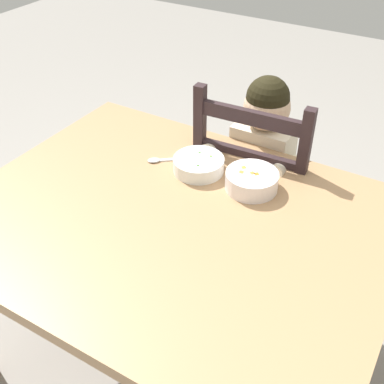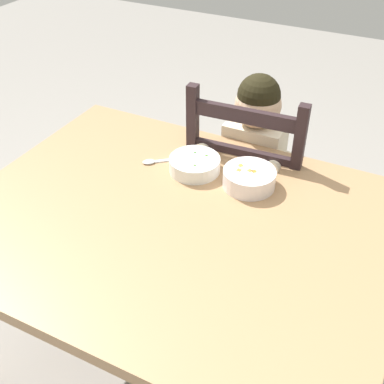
{
  "view_description": "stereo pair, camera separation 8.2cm",
  "coord_description": "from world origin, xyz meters",
  "px_view_note": "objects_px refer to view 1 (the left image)",
  "views": [
    {
      "loc": [
        0.61,
        -0.92,
        1.63
      ],
      "look_at": [
        0.02,
        0.07,
        0.77
      ],
      "focal_mm": 45.16,
      "sensor_mm": 36.0,
      "label": 1
    },
    {
      "loc": [
        0.54,
        -0.96,
        1.63
      ],
      "look_at": [
        0.02,
        0.07,
        0.77
      ],
      "focal_mm": 45.16,
      "sensor_mm": 36.0,
      "label": 2
    }
  ],
  "objects_px": {
    "dining_chair": "(256,196)",
    "bowl_of_carrots": "(252,180)",
    "child_figure": "(259,160)",
    "spoon": "(160,160)",
    "bowl_of_peas": "(199,164)",
    "dining_table": "(174,240)"
  },
  "relations": [
    {
      "from": "dining_table",
      "to": "dining_chair",
      "type": "height_order",
      "value": "dining_chair"
    },
    {
      "from": "dining_chair",
      "to": "dining_table",
      "type": "bearing_deg",
      "value": -94.79
    },
    {
      "from": "spoon",
      "to": "bowl_of_peas",
      "type": "bearing_deg",
      "value": 6.54
    },
    {
      "from": "dining_table",
      "to": "spoon",
      "type": "distance_m",
      "value": 0.32
    },
    {
      "from": "bowl_of_carrots",
      "to": "spoon",
      "type": "height_order",
      "value": "bowl_of_carrots"
    },
    {
      "from": "dining_table",
      "to": "dining_chair",
      "type": "distance_m",
      "value": 0.57
    },
    {
      "from": "dining_table",
      "to": "child_figure",
      "type": "bearing_deg",
      "value": 85.49
    },
    {
      "from": "dining_chair",
      "to": "bowl_of_carrots",
      "type": "height_order",
      "value": "dining_chair"
    },
    {
      "from": "dining_table",
      "to": "bowl_of_peas",
      "type": "height_order",
      "value": "bowl_of_peas"
    },
    {
      "from": "dining_chair",
      "to": "child_figure",
      "type": "distance_m",
      "value": 0.18
    },
    {
      "from": "bowl_of_carrots",
      "to": "spoon",
      "type": "xyz_separation_m",
      "value": [
        -0.34,
        -0.02,
        -0.03
      ]
    },
    {
      "from": "dining_table",
      "to": "spoon",
      "type": "xyz_separation_m",
      "value": [
        -0.2,
        0.23,
        0.1
      ]
    },
    {
      "from": "bowl_of_peas",
      "to": "bowl_of_carrots",
      "type": "distance_m",
      "value": 0.19
    },
    {
      "from": "dining_table",
      "to": "bowl_of_carrots",
      "type": "relative_size",
      "value": 7.61
    },
    {
      "from": "dining_chair",
      "to": "bowl_of_carrots",
      "type": "xyz_separation_m",
      "value": [
        0.09,
        -0.3,
        0.29
      ]
    },
    {
      "from": "dining_table",
      "to": "bowl_of_peas",
      "type": "relative_size",
      "value": 7.5
    },
    {
      "from": "child_figure",
      "to": "spoon",
      "type": "height_order",
      "value": "child_figure"
    },
    {
      "from": "dining_table",
      "to": "bowl_of_peas",
      "type": "xyz_separation_m",
      "value": [
        -0.05,
        0.24,
        0.12
      ]
    },
    {
      "from": "dining_chair",
      "to": "child_figure",
      "type": "height_order",
      "value": "child_figure"
    },
    {
      "from": "dining_chair",
      "to": "child_figure",
      "type": "relative_size",
      "value": 1.0
    },
    {
      "from": "bowl_of_carrots",
      "to": "dining_chair",
      "type": "bearing_deg",
      "value": 107.47
    },
    {
      "from": "bowl_of_peas",
      "to": "child_figure",
      "type": "bearing_deg",
      "value": 71.71
    }
  ]
}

